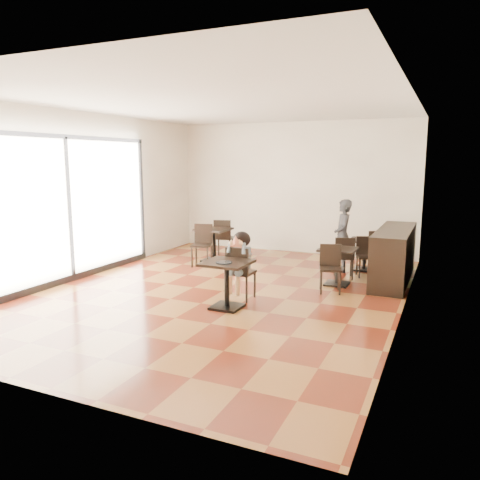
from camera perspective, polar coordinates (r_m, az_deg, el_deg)
The scene contains 23 objects.
floor at distance 8.29m, azimuth -2.15°, elevation -6.25°, with size 6.00×8.00×0.01m, color brown.
ceiling at distance 8.02m, azimuth -2.30°, elevation 16.31°, with size 6.00×8.00×0.01m, color silver.
wall_back at distance 11.71m, azimuth 6.56°, elevation 6.33°, with size 6.00×0.01×3.20m, color white.
wall_front at distance 4.78m, azimuth -24.04°, elevation 0.71°, with size 6.00×0.01×3.20m, color white.
wall_left at distance 9.71m, azimuth -18.37°, elevation 5.22°, with size 0.01×8.00×3.20m, color white.
wall_right at distance 7.19m, azimuth 19.78°, elevation 3.73°, with size 0.01×8.00×3.20m, color white.
storefront_window at distance 9.34m, azimuth -20.23°, elevation 3.72°, with size 0.04×4.50×2.60m, color white.
child_table at distance 7.27m, azimuth -1.62°, elevation -5.51°, with size 0.70×0.70×0.74m, color black, non-canonical shape.
child_chair at distance 7.73m, azimuth 0.15°, elevation -3.99°, with size 0.40×0.40×0.89m, color black, non-canonical shape.
child at distance 7.71m, azimuth 0.15°, elevation -3.16°, with size 0.40×0.56×1.12m, color slate, non-canonical shape.
plate at distance 7.09m, azimuth -1.99°, elevation -2.75°, with size 0.25×0.25×0.02m, color black.
pizza_slice at distance 7.45m, azimuth -0.44°, elevation -0.38°, with size 0.26×0.20×0.06m, color #D6B07A, non-canonical shape.
adult_patron at distance 9.81m, azimuth 12.41°, elevation 0.51°, with size 0.54×0.36×1.49m, color #323136.
cafe_table_mid at distance 8.80m, azimuth 11.79°, elevation -3.19°, with size 0.65×0.65×0.69m, color black, non-canonical shape.
cafe_table_left at distance 10.65m, azimuth -3.27°, elevation -0.60°, with size 0.71×0.71×0.75m, color black, non-canonical shape.
cafe_table_back at distance 10.10m, azimuth 14.89°, elevation -1.75°, with size 0.62×0.62×0.65m, color black, non-canonical shape.
chair_mid_a at distance 9.31m, azimuth 12.54°, elevation -2.07°, with size 0.37×0.37×0.83m, color black, non-canonical shape.
chair_mid_b at distance 8.26m, azimuth 10.98°, elevation -3.51°, with size 0.37×0.37×0.83m, color black, non-canonical shape.
chair_left_a at distance 11.12m, azimuth -1.97°, elevation 0.25°, with size 0.40×0.40×0.90m, color black, non-canonical shape.
chair_left_b at distance 10.16m, azimuth -4.71°, elevation -0.68°, with size 0.40×0.40×0.90m, color black, non-canonical shape.
chair_back_a at distance 10.61m, azimuth 16.10°, elevation -0.91°, with size 0.35×0.35×0.78m, color black, non-canonical shape.
chair_back_b at distance 9.54m, azimuth 15.14°, elevation -2.03°, with size 0.35×0.35×0.78m, color black, non-canonical shape.
service_counter at distance 9.35m, azimuth 18.25°, elevation -1.74°, with size 0.60×2.40×1.00m, color black.
Camera 1 is at (3.54, -7.14, 2.28)m, focal length 35.00 mm.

